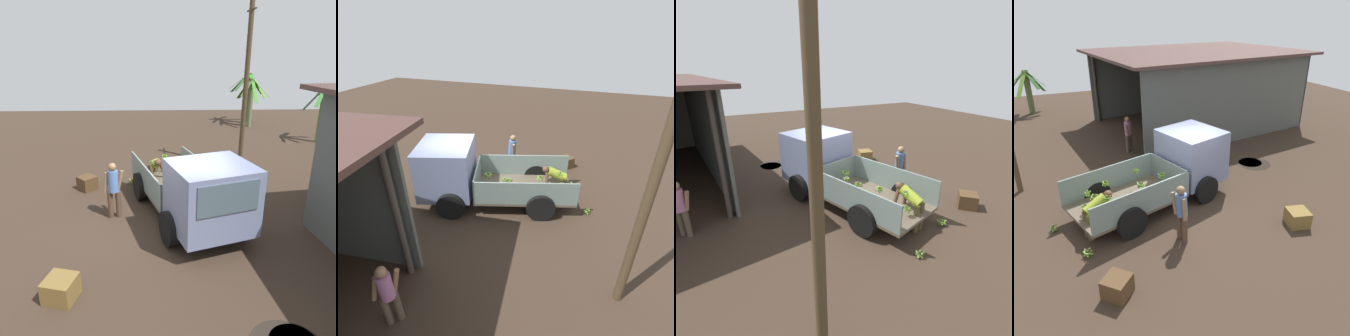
{
  "view_description": "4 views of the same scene",
  "coord_description": "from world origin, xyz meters",
  "views": [
    {
      "loc": [
        7.5,
        -0.52,
        4.57
      ],
      "look_at": [
        -1.13,
        -0.2,
        1.4
      ],
      "focal_mm": 35.0,
      "sensor_mm": 36.0,
      "label": 1
    },
    {
      "loc": [
        -3.74,
        7.14,
        5.34
      ],
      "look_at": [
        -1.26,
        -0.06,
        1.13
      ],
      "focal_mm": 28.0,
      "sensor_mm": 36.0,
      "label": 2
    },
    {
      "loc": [
        -7.56,
        3.86,
        4.14
      ],
      "look_at": [
        -0.69,
        0.28,
        1.11
      ],
      "focal_mm": 28.0,
      "sensor_mm": 36.0,
      "label": 3
    },
    {
      "loc": [
        -3.72,
        -8.16,
        5.43
      ],
      "look_at": [
        -0.42,
        -0.57,
        1.5
      ],
      "focal_mm": 35.0,
      "sensor_mm": 36.0,
      "label": 4
    }
  ],
  "objects": [
    {
      "name": "ground",
      "position": [
        0.0,
        0.0,
        0.0
      ],
      "size": [
        36.0,
        36.0,
        0.0
      ],
      "primitive_type": "plane",
      "color": "#392B20"
    },
    {
      "name": "wooden_crate_1",
      "position": [
        2.33,
        -2.39,
        0.23
      ],
      "size": [
        0.7,
        0.7,
        0.46
      ],
      "primitive_type": "cube",
      "rotation": [
        0.0,
        0.0,
        6.03
      ],
      "color": "brown",
      "rests_on": "ground"
    },
    {
      "name": "person_worker_loading",
      "position": [
        -2.9,
        -0.59,
        0.74
      ],
      "size": [
        0.87,
        0.73,
        1.2
      ],
      "rotation": [
        0.0,
        0.0,
        0.28
      ],
      "color": "brown",
      "rests_on": "ground"
    },
    {
      "name": "banana_palm_5",
      "position": [
        -12.2,
        5.19,
        1.55
      ],
      "size": [
        2.08,
        1.75,
        2.9
      ],
      "color": "#5E6B44",
      "rests_on": "ground"
    },
    {
      "name": "utility_pole",
      "position": [
        -4.87,
        2.84,
        3.2
      ],
      "size": [
        1.04,
        0.18,
        6.26
      ],
      "color": "#493824",
      "rests_on": "ground"
    },
    {
      "name": "cargo_truck",
      "position": [
        0.05,
        0.61,
        1.09
      ],
      "size": [
        5.26,
        3.25,
        2.07
      ],
      "rotation": [
        0.0,
        0.0,
        0.3
      ],
      "color": "brown",
      "rests_on": "ground"
    },
    {
      "name": "banana_bunch_on_ground_1",
      "position": [
        -3.3,
        -1.41,
        0.12
      ],
      "size": [
        0.26,
        0.26,
        0.2
      ],
      "color": "brown",
      "rests_on": "ground"
    },
    {
      "name": "banana_palm_4",
      "position": [
        -13.16,
        5.27,
        1.7
      ],
      "size": [
        2.34,
        2.23,
        3.14
      ],
      "color": "#435F2C",
      "rests_on": "ground"
    },
    {
      "name": "person_foreground_visitor",
      "position": [
        -0.94,
        -1.74,
        0.9
      ],
      "size": [
        0.39,
        0.6,
        1.62
      ],
      "rotation": [
        0.0,
        0.0,
        3.33
      ],
      "color": "#503829",
      "rests_on": "ground"
    },
    {
      "name": "banana_palm_1",
      "position": [
        -8.56,
        7.78,
        1.58
      ],
      "size": [
        2.17,
        1.81,
        2.8
      ],
      "color": "#546D3A",
      "rests_on": "ground"
    },
    {
      "name": "banana_bunch_on_ground_0",
      "position": [
        -4.01,
        0.04,
        0.11
      ],
      "size": [
        0.22,
        0.21,
        0.2
      ],
      "color": "brown",
      "rests_on": "ground"
    },
    {
      "name": "wooden_crate_0",
      "position": [
        -2.92,
        -2.9,
        0.23
      ],
      "size": [
        0.75,
        0.75,
        0.46
      ],
      "primitive_type": "cube",
      "rotation": [
        0.0,
        0.0,
        0.78
      ],
      "color": "#4D351E",
      "rests_on": "ground"
    }
  ]
}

